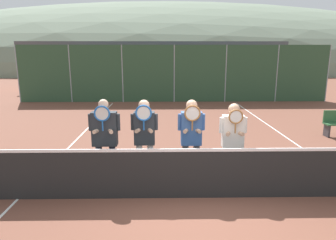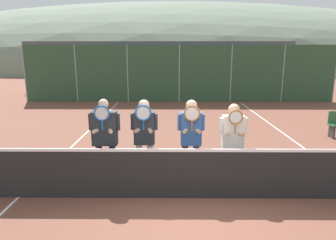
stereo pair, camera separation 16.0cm
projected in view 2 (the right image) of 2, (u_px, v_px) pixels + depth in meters
The scene contains 14 objects.
ground_plane at pixel (196, 198), 5.69m from camera, with size 120.00×120.00×0.00m, color brown.
hill_distant at pixel (173, 66), 64.46m from camera, with size 122.94×68.30×23.90m.
clubhouse_building at pixel (160, 65), 23.76m from camera, with size 19.02×5.50×3.48m.
fence_back at pixel (179, 74), 16.53m from camera, with size 17.25×0.06×3.13m.
tennis_net at pixel (196, 173), 5.58m from camera, with size 9.13×0.09×1.08m.
court_line_left_sideline at pixel (70, 148), 8.64m from camera, with size 0.05×16.00×0.01m, color white.
court_line_right_sideline at pixel (305, 149), 8.59m from camera, with size 0.05×16.00×0.01m, color white.
player_leftmost at pixel (105, 135), 6.04m from camera, with size 0.63×0.34×1.81m.
player_center_left at pixel (144, 134), 6.15m from camera, with size 0.55×0.34×1.78m.
player_center_right at pixel (191, 135), 6.09m from camera, with size 0.55×0.34×1.79m.
player_rightmost at pixel (233, 138), 6.03m from camera, with size 0.56×0.34×1.72m.
car_far_left at pixel (109, 80), 19.68m from camera, with size 4.12×2.09×1.86m.
car_left_of_center at pixel (184, 81), 19.59m from camera, with size 4.17×2.00×1.77m.
car_center at pixel (262, 80), 19.53m from camera, with size 4.51×1.95×1.88m.
Camera 2 is at (-0.48, -5.23, 2.70)m, focal length 32.00 mm.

